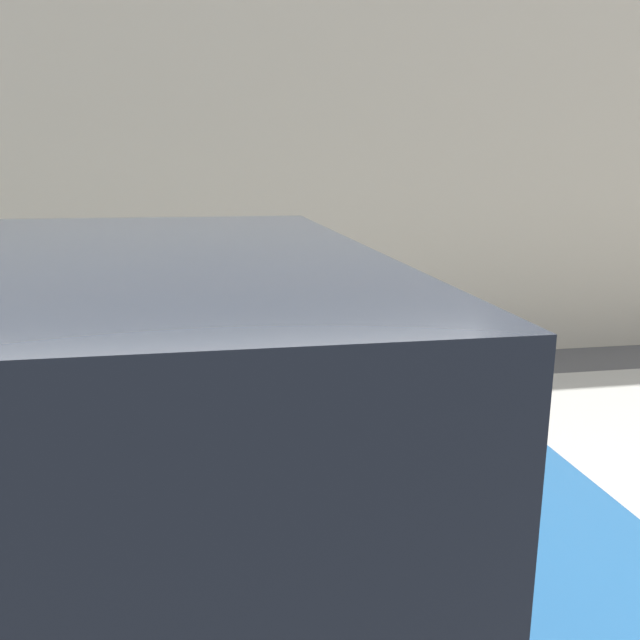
{
  "coord_description": "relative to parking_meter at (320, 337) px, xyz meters",
  "views": [
    {
      "loc": [
        -0.05,
        -1.65,
        1.99
      ],
      "look_at": [
        0.45,
        1.21,
        1.31
      ],
      "focal_mm": 35.0,
      "sensor_mm": 36.0,
      "label": 1
    }
  ],
  "objects": [
    {
      "name": "sidewalk",
      "position": [
        -0.45,
        0.99,
        -1.17
      ],
      "size": [
        24.0,
        2.8,
        0.11
      ],
      "color": "#ADAAA3",
      "rests_on": "ground_plane"
    },
    {
      "name": "building_facade",
      "position": [
        -0.45,
        3.68,
        1.75
      ],
      "size": [
        24.0,
        0.3,
        5.95
      ],
      "color": "beige",
      "rests_on": "ground_plane"
    },
    {
      "name": "parking_meter",
      "position": [
        0.0,
        0.0,
        0.0
      ],
      "size": [
        0.21,
        0.15,
        1.6
      ],
      "color": "#2D2D30",
      "rests_on": "sidewalk"
    }
  ]
}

